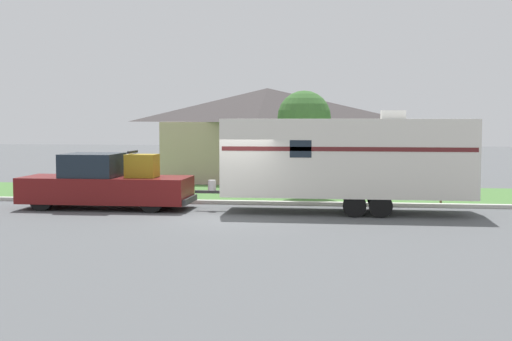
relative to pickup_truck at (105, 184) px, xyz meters
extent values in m
plane|color=#515456|center=(4.84, -1.93, -0.87)|extent=(120.00, 120.00, 0.00)
cube|color=beige|center=(4.84, 1.82, -0.80)|extent=(80.00, 0.30, 0.14)
cube|color=#477538|center=(4.84, 5.47, -0.85)|extent=(80.00, 7.00, 0.03)
cube|color=tan|center=(4.32, 12.53, 0.63)|extent=(9.79, 6.30, 3.00)
pyramid|color=#3D3838|center=(4.32, 12.53, 3.00)|extent=(10.57, 6.81, 1.73)
cube|color=#4C3828|center=(4.32, 9.41, 0.18)|extent=(1.00, 0.06, 2.10)
cylinder|color=black|center=(-1.99, -0.86, -0.45)|extent=(0.84, 0.28, 0.84)
cylinder|color=black|center=(-1.99, 0.86, -0.45)|extent=(0.84, 0.28, 0.84)
cylinder|color=black|center=(1.92, -0.86, -0.45)|extent=(0.84, 0.28, 0.84)
cylinder|color=black|center=(1.92, 0.86, -0.45)|extent=(0.84, 0.28, 0.84)
cube|color=maroon|center=(-1.11, 0.00, -0.19)|extent=(3.63, 2.09, 0.90)
cube|color=#19232D|center=(-0.46, 0.00, 0.67)|extent=(1.89, 1.92, 0.82)
cube|color=maroon|center=(1.84, 0.00, -0.19)|extent=(2.28, 2.09, 0.90)
cube|color=#333333|center=(3.04, 0.00, -0.52)|extent=(0.12, 1.88, 0.20)
cube|color=olive|center=(1.34, 0.00, 0.66)|extent=(1.05, 0.88, 0.80)
cube|color=black|center=(1.00, 0.00, 1.14)|extent=(0.10, 0.96, 0.08)
cylinder|color=black|center=(8.71, -1.08, -0.49)|extent=(0.76, 0.22, 0.76)
cylinder|color=black|center=(8.71, 1.08, -0.49)|extent=(0.76, 0.22, 0.76)
cylinder|color=black|center=(9.55, -1.08, -0.49)|extent=(0.76, 0.22, 0.76)
cylinder|color=black|center=(9.55, 1.08, -0.49)|extent=(0.76, 0.22, 0.76)
cube|color=silver|center=(8.47, 0.00, 1.01)|extent=(8.30, 2.45, 2.58)
cube|color=#5B1E1E|center=(8.47, -1.23, 1.33)|extent=(8.14, 0.01, 0.14)
cube|color=#383838|center=(3.77, 0.00, -0.23)|extent=(1.09, 0.12, 0.10)
cylinder|color=silver|center=(3.83, 0.00, 0.00)|extent=(0.28, 0.28, 0.36)
cube|color=silver|center=(9.96, 0.00, 2.44)|extent=(0.80, 0.68, 0.28)
cube|color=#19232D|center=(6.97, -1.23, 1.33)|extent=(0.70, 0.01, 0.56)
cylinder|color=brown|center=(11.93, 2.93, -0.28)|extent=(0.09, 0.09, 1.18)
cube|color=silver|center=(11.93, 2.93, 0.42)|extent=(0.48, 0.20, 0.22)
cylinder|color=brown|center=(6.74, 4.22, 0.34)|extent=(0.24, 0.24, 2.43)
sphere|color=#38662D|center=(6.74, 4.22, 2.35)|extent=(2.12, 2.12, 2.12)
camera|label=1|loc=(8.51, -24.11, 2.33)|focal=50.00mm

